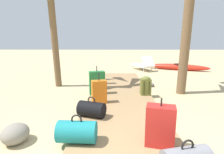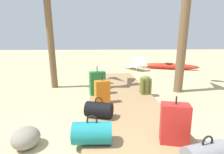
# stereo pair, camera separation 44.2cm
# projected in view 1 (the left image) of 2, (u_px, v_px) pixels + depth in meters

# --- Properties ---
(ground_plane) EXTENTS (60.00, 60.00, 0.00)m
(ground_plane) POSITION_uv_depth(u_px,v_px,m) (121.00, 108.00, 4.23)
(ground_plane) COLOR tan
(boardwalk) EXTENTS (1.75, 7.18, 0.08)m
(boardwalk) POSITION_uv_depth(u_px,v_px,m) (120.00, 97.00, 4.93)
(boardwalk) COLOR #9E7A51
(boardwalk) RESTS_ON ground
(backpack_olive) EXTENTS (0.29, 0.27, 0.53)m
(backpack_olive) POSITION_uv_depth(u_px,v_px,m) (146.00, 85.00, 5.01)
(backpack_olive) COLOR olive
(backpack_olive) RESTS_ON boardwalk
(suitcase_red) EXTENTS (0.45, 0.33, 0.72)m
(suitcase_red) POSITION_uv_depth(u_px,v_px,m) (160.00, 126.00, 2.54)
(suitcase_red) COLOR red
(suitcase_red) RESTS_ON boardwalk
(suitcase_green) EXTENTS (0.48, 0.32, 0.82)m
(suitcase_green) POSITION_uv_depth(u_px,v_px,m) (97.00, 83.00, 5.06)
(suitcase_green) COLOR #237538
(suitcase_green) RESTS_ON boardwalk
(duffel_bag_teal) EXTENTS (0.59, 0.36, 0.44)m
(duffel_bag_teal) POSITION_uv_depth(u_px,v_px,m) (77.00, 132.00, 2.65)
(duffel_bag_teal) COLOR #197A7F
(duffel_bag_teal) RESTS_ON boardwalk
(duffel_bag_black) EXTENTS (0.60, 0.46, 0.42)m
(duffel_bag_black) POSITION_uv_depth(u_px,v_px,m) (92.00, 109.00, 3.56)
(duffel_bag_black) COLOR black
(duffel_bag_black) RESTS_ON boardwalk
(suitcase_orange) EXTENTS (0.39, 0.28, 0.76)m
(suitcase_orange) POSITION_uv_depth(u_px,v_px,m) (99.00, 92.00, 4.33)
(suitcase_orange) COLOR orange
(suitcase_orange) RESTS_ON boardwalk
(lounge_chair) EXTENTS (1.15, 1.64, 0.80)m
(lounge_chair) POSITION_uv_depth(u_px,v_px,m) (143.00, 65.00, 9.69)
(lounge_chair) COLOR white
(lounge_chair) RESTS_ON ground
(kayak) EXTENTS (3.20, 1.79, 0.35)m
(kayak) POSITION_uv_depth(u_px,v_px,m) (178.00, 67.00, 9.89)
(kayak) COLOR red
(kayak) RESTS_ON ground
(rock_right_far) EXTENTS (0.27, 0.28, 0.12)m
(rock_right_far) POSITION_uv_depth(u_px,v_px,m) (151.00, 85.00, 6.26)
(rock_right_far) COLOR #5B5651
(rock_right_far) RESTS_ON ground
(rock_left_mid) EXTENTS (0.41, 0.45, 0.31)m
(rock_left_mid) POSITION_uv_depth(u_px,v_px,m) (15.00, 134.00, 2.77)
(rock_left_mid) COLOR gray
(rock_left_mid) RESTS_ON ground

